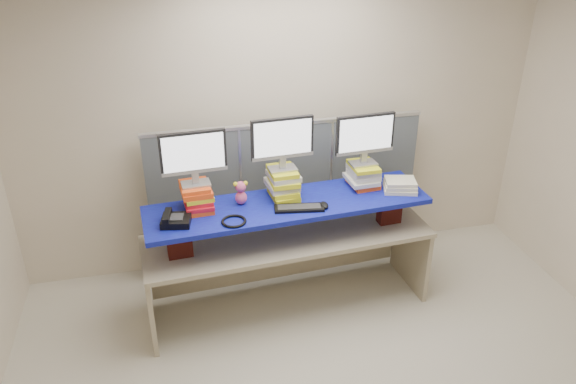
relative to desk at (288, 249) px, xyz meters
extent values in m
cube|color=beige|center=(0.14, -1.13, 0.80)|extent=(5.00, 4.00, 2.80)
cube|color=silver|center=(0.14, -1.13, 2.20)|extent=(5.00, 4.00, 0.01)
cube|color=#4A5158|center=(-0.73, 0.65, 0.15)|extent=(0.85, 0.05, 1.50)
cube|color=#4A5158|center=(0.14, 0.65, 0.15)|extent=(0.85, 0.05, 1.50)
cube|color=#4A5158|center=(1.00, 0.65, 0.15)|extent=(0.85, 0.05, 1.50)
cube|color=silver|center=(0.14, 0.65, 0.92)|extent=(2.60, 0.06, 0.03)
cube|color=silver|center=(-0.81, 0.62, 0.70)|extent=(0.20, 0.00, 0.16)
cube|color=silver|center=(-0.01, 0.62, 0.70)|extent=(0.20, 0.00, 0.16)
cube|color=silver|center=(0.24, 0.62, 0.70)|extent=(0.20, 0.00, 0.16)
cube|color=silver|center=(1.04, 0.62, 0.70)|extent=(0.20, 0.00, 0.16)
cube|color=tan|center=(0.00, 0.00, 0.13)|extent=(2.51, 0.87, 0.04)
cube|color=tan|center=(-1.21, -0.08, -0.24)|extent=(0.08, 0.67, 0.71)
cube|color=tan|center=(1.21, 0.08, -0.24)|extent=(0.08, 0.67, 0.71)
cube|color=maroon|center=(-0.92, -0.11, 0.29)|extent=(0.20, 0.12, 0.27)
cube|color=maroon|center=(0.92, 0.01, 0.29)|extent=(0.20, 0.12, 0.27)
cube|color=#0F0B8E|center=(0.00, 0.00, 0.44)|extent=(2.41, 0.74, 0.04)
cube|color=#FF5218|center=(-0.73, 0.07, 0.48)|extent=(0.23, 0.30, 0.04)
cube|color=red|center=(-0.73, 0.07, 0.52)|extent=(0.23, 0.30, 0.03)
cube|color=red|center=(-0.73, 0.08, 0.55)|extent=(0.22, 0.27, 0.03)
cube|color=yellow|center=(-0.73, 0.09, 0.59)|extent=(0.25, 0.31, 0.04)
cube|color=#FF5218|center=(-0.74, 0.08, 0.63)|extent=(0.26, 0.30, 0.04)
cube|color=#FF5218|center=(-0.75, 0.08, 0.67)|extent=(0.24, 0.28, 0.03)
cube|color=yellow|center=(-0.01, 0.11, 0.49)|extent=(0.24, 0.31, 0.04)
cube|color=yellow|center=(-0.01, 0.11, 0.53)|extent=(0.22, 0.29, 0.04)
cube|color=beige|center=(-0.02, 0.13, 0.57)|extent=(0.27, 0.31, 0.05)
cube|color=yellow|center=(-0.01, 0.11, 0.62)|extent=(0.23, 0.28, 0.04)
cube|color=beige|center=(-0.01, 0.12, 0.66)|extent=(0.26, 0.29, 0.04)
cube|color=yellow|center=(-0.02, 0.13, 0.70)|extent=(0.23, 0.29, 0.04)
cube|color=#FF5218|center=(0.72, 0.16, 0.49)|extent=(0.24, 0.30, 0.05)
cube|color=beige|center=(0.70, 0.16, 0.53)|extent=(0.26, 0.30, 0.04)
cube|color=beige|center=(0.72, 0.16, 0.57)|extent=(0.24, 0.28, 0.04)
cube|color=beige|center=(0.72, 0.18, 0.61)|extent=(0.23, 0.28, 0.05)
cube|color=yellow|center=(0.71, 0.16, 0.65)|extent=(0.22, 0.29, 0.03)
cube|color=#A7A8AD|center=(-0.74, 0.07, 0.69)|extent=(0.24, 0.16, 0.02)
cube|color=#A7A8AD|center=(-0.74, 0.07, 0.74)|extent=(0.05, 0.04, 0.09)
cube|color=black|center=(-0.74, 0.07, 0.96)|extent=(0.52, 0.07, 0.34)
cube|color=silver|center=(-0.74, 0.05, 0.96)|extent=(0.48, 0.03, 0.30)
cube|color=#A7A8AD|center=(-0.02, 0.12, 0.73)|extent=(0.24, 0.16, 0.02)
cube|color=#A7A8AD|center=(-0.02, 0.12, 0.78)|extent=(0.05, 0.04, 0.09)
cube|color=black|center=(-0.02, 0.12, 1.00)|extent=(0.52, 0.07, 0.34)
cube|color=silver|center=(-0.02, 0.10, 1.00)|extent=(0.48, 0.03, 0.30)
cube|color=#A7A8AD|center=(0.71, 0.16, 0.68)|extent=(0.24, 0.16, 0.02)
cube|color=#A7A8AD|center=(0.71, 0.16, 0.73)|extent=(0.05, 0.04, 0.09)
cube|color=black|center=(0.71, 0.16, 0.95)|extent=(0.52, 0.07, 0.34)
cube|color=silver|center=(0.71, 0.14, 0.95)|extent=(0.48, 0.03, 0.30)
cube|color=black|center=(0.06, -0.13, 0.48)|extent=(0.42, 0.19, 0.02)
cube|color=#2C2C2E|center=(0.06, -0.13, 0.49)|extent=(0.36, 0.14, 0.00)
ellipsoid|color=black|center=(0.27, -0.14, 0.48)|extent=(0.09, 0.13, 0.04)
cube|color=black|center=(-0.92, -0.13, 0.49)|extent=(0.26, 0.24, 0.06)
cube|color=#2C2C2E|center=(-0.92, -0.13, 0.52)|extent=(0.13, 0.13, 0.01)
cube|color=black|center=(-0.99, -0.12, 0.54)|extent=(0.09, 0.21, 0.04)
torus|color=black|center=(-0.49, -0.22, 0.48)|extent=(0.22, 0.22, 0.02)
ellipsoid|color=#DF5589|center=(-0.38, 0.07, 0.52)|extent=(0.10, 0.09, 0.11)
sphere|color=#DF5589|center=(-0.38, 0.07, 0.62)|extent=(0.09, 0.09, 0.09)
sphere|color=yellow|center=(-0.42, 0.07, 0.65)|extent=(0.04, 0.04, 0.04)
sphere|color=yellow|center=(-0.34, 0.07, 0.65)|extent=(0.04, 0.04, 0.04)
cube|color=beige|center=(1.00, 0.00, 0.48)|extent=(0.33, 0.29, 0.03)
cube|color=beige|center=(1.00, 0.00, 0.51)|extent=(0.31, 0.27, 0.03)
cube|color=beige|center=(1.00, 0.00, 0.55)|extent=(0.30, 0.26, 0.03)
camera|label=1|loc=(-0.95, -3.99, 2.69)|focal=35.00mm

